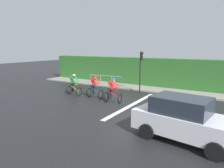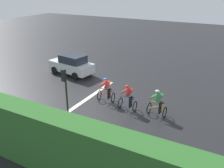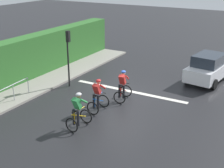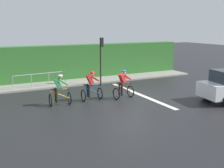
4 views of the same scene
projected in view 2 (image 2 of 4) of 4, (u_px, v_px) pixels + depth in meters
name	position (u px, v px, depth m)	size (l,w,h in m)	color
ground_plane	(96.00, 101.00, 17.05)	(80.00, 80.00, 0.00)	black
sidewalk_kerb	(72.00, 152.00, 11.74)	(2.80, 20.29, 0.12)	gray
stone_wall_low	(59.00, 159.00, 10.91)	(0.44, 20.29, 0.63)	gray
hedge_wall	(53.00, 143.00, 10.28)	(1.10, 20.29, 2.69)	#2D6628
road_marking_stop_line	(88.00, 98.00, 17.36)	(7.00, 0.30, 0.01)	silver
cyclist_lead	(158.00, 104.00, 14.86)	(0.74, 1.12, 1.66)	black
cyclist_second	(128.00, 98.00, 15.56)	(0.69, 1.09, 1.66)	black
cyclist_mid	(107.00, 90.00, 16.71)	(0.81, 1.16, 1.66)	black
car_white	(72.00, 65.00, 21.70)	(2.31, 4.30, 1.76)	silver
traffic_light_near_crossing	(65.00, 89.00, 13.25)	(0.21, 0.31, 3.34)	black
pedestrian_railing_kerbside	(125.00, 143.00, 11.17)	(0.37, 3.60, 1.03)	#999EA3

